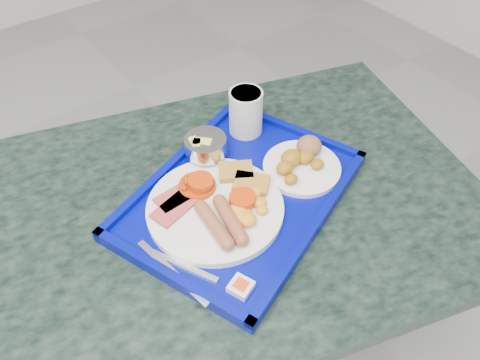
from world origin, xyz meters
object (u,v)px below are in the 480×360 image
object	(u,v)px
juice_cup	(246,111)
fruit_bowl	(205,146)
main_plate	(219,205)
table	(222,251)
bread_plate	(302,162)
tray	(240,196)

from	to	relation	value
juice_cup	fruit_bowl	bearing A→B (deg)	-167.39
main_plate	table	bearing A→B (deg)	52.42
main_plate	bread_plate	bearing A→B (deg)	-1.54
tray	main_plate	world-z (taller)	main_plate
main_plate	fruit_bowl	world-z (taller)	fruit_bowl
bread_plate	juice_cup	bearing A→B (deg)	97.51
tray	juice_cup	size ratio (longest dim) A/B	5.41
table	juice_cup	bearing A→B (deg)	39.28
table	juice_cup	distance (m)	0.33
main_plate	juice_cup	distance (m)	0.25
fruit_bowl	juice_cup	distance (m)	0.13
tray	fruit_bowl	size ratio (longest dim) A/B	6.42
main_plate	bread_plate	size ratio (longest dim) A/B	1.63
tray	bread_plate	size ratio (longest dim) A/B	3.47
main_plate	fruit_bowl	size ratio (longest dim) A/B	3.01
table	fruit_bowl	bearing A→B (deg)	70.49
main_plate	juice_cup	xyz separation A→B (m)	(0.19, 0.16, 0.04)
fruit_bowl	juice_cup	xyz separation A→B (m)	(0.13, 0.03, 0.02)
main_plate	bread_plate	world-z (taller)	bread_plate
bread_plate	main_plate	bearing A→B (deg)	178.46
main_plate	juice_cup	world-z (taller)	juice_cup
main_plate	fruit_bowl	distance (m)	0.15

